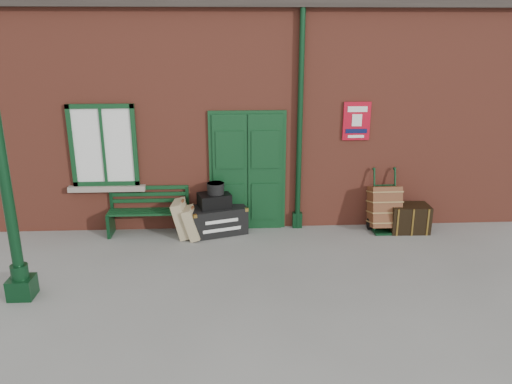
{
  "coord_description": "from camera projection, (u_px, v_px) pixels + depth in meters",
  "views": [
    {
      "loc": [
        -0.62,
        -7.48,
        3.61
      ],
      "look_at": [
        -0.19,
        0.6,
        1.0
      ],
      "focal_mm": 35.0,
      "sensor_mm": 36.0,
      "label": 1
    }
  ],
  "objects": [
    {
      "name": "ground",
      "position": [
        269.0,
        260.0,
        8.25
      ],
      "size": [
        80.0,
        80.0,
        0.0
      ],
      "primitive_type": "plane",
      "color": "gray",
      "rests_on": "ground"
    },
    {
      "name": "station_building",
      "position": [
        257.0,
        101.0,
        10.91
      ],
      "size": [
        10.3,
        4.3,
        4.36
      ],
      "color": "brown",
      "rests_on": "ground"
    },
    {
      "name": "strongbox",
      "position": [
        214.0,
        200.0,
        9.19
      ],
      "size": [
        0.66,
        0.56,
        0.26
      ],
      "primitive_type": "cube",
      "rotation": [
        0.0,
        0.0,
        0.3
      ],
      "color": "black",
      "rests_on": "houdini_trunk"
    },
    {
      "name": "porter_trolley",
      "position": [
        384.0,
        208.0,
        9.39
      ],
      "size": [
        0.57,
        0.61,
        1.16
      ],
      "rotation": [
        0.0,
        0.0,
        0.01
      ],
      "color": "black",
      "rests_on": "ground"
    },
    {
      "name": "canopy_column",
      "position": [
        9.0,
        204.0,
        6.68
      ],
      "size": [
        0.34,
        0.34,
        3.61
      ],
      "color": "black",
      "rests_on": "ground"
    },
    {
      "name": "houdini_trunk",
      "position": [
        218.0,
        220.0,
        9.31
      ],
      "size": [
        1.15,
        0.85,
        0.51
      ],
      "primitive_type": "cube",
      "rotation": [
        0.0,
        0.0,
        0.3
      ],
      "color": "black",
      "rests_on": "ground"
    },
    {
      "name": "suitcase_back",
      "position": [
        182.0,
        219.0,
        9.11
      ],
      "size": [
        0.39,
        0.51,
        0.7
      ],
      "primitive_type": "cube",
      "rotation": [
        0.0,
        -0.25,
        -0.09
      ],
      "color": "tan",
      "rests_on": "ground"
    },
    {
      "name": "bench",
      "position": [
        149.0,
        210.0,
        9.25
      ],
      "size": [
        1.47,
        0.46,
        0.91
      ],
      "rotation": [
        0.0,
        0.0,
        -0.0
      ],
      "color": "#0F381B",
      "rests_on": "ground"
    },
    {
      "name": "dark_trunk",
      "position": [
        409.0,
        218.0,
        9.39
      ],
      "size": [
        0.73,
        0.49,
        0.52
      ],
      "primitive_type": "cube",
      "rotation": [
        0.0,
        0.0,
        -0.02
      ],
      "color": "black",
      "rests_on": "ground"
    },
    {
      "name": "hatbox",
      "position": [
        216.0,
        188.0,
        9.12
      ],
      "size": [
        0.39,
        0.39,
        0.21
      ],
      "primitive_type": "cylinder",
      "rotation": [
        0.0,
        0.0,
        0.3
      ],
      "color": "black",
      "rests_on": "strongbox"
    },
    {
      "name": "suitcase_front",
      "position": [
        192.0,
        223.0,
        9.04
      ],
      "size": [
        0.36,
        0.46,
        0.6
      ],
      "primitive_type": "cube",
      "rotation": [
        0.0,
        -0.28,
        -0.09
      ],
      "color": "tan",
      "rests_on": "ground"
    }
  ]
}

